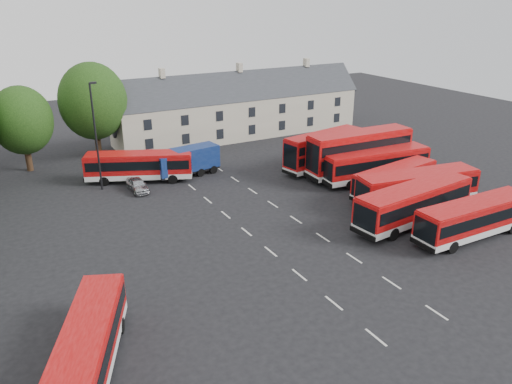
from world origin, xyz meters
TOP-DOWN VIEW (x-y plane):
  - ground at (0.00, 0.00)m, footprint 140.00×140.00m
  - lane_markings at (2.50, 2.00)m, footprint 5.15×33.80m
  - terrace_houses at (14.00, 30.00)m, footprint 35.70×7.13m
  - bus_row_a at (15.72, -7.94)m, footprint 11.19×2.72m
  - bus_row_b at (13.41, -3.56)m, footprint 12.38×3.98m
  - bus_row_c at (16.65, -0.84)m, footprint 12.15×4.66m
  - bus_row_d at (16.82, 2.28)m, footprint 10.52×3.86m
  - bus_row_e at (17.84, 6.26)m, footprint 12.33×3.98m
  - bus_dd_south at (17.45, 8.48)m, footprint 12.25×3.35m
  - bus_dd_north at (15.43, 12.24)m, footprint 10.59×4.11m
  - bus_west at (-15.13, -8.94)m, footprint 6.30×10.54m
  - bus_north at (-4.10, 18.48)m, footprint 11.15×6.82m
  - box_truck at (1.07, 17.57)m, footprint 7.41×3.15m
  - silver_car at (-5.20, 15.72)m, footprint 1.61×3.90m
  - lamppost at (-8.26, 17.95)m, footprint 0.75×0.31m

SIDE VIEW (x-z plane):
  - ground at x=0.00m, z-range 0.00..0.00m
  - lane_markings at x=2.50m, z-range 0.00..0.01m
  - silver_car at x=-5.20m, z-range 0.00..1.32m
  - bus_row_d at x=16.82m, z-range 0.29..3.20m
  - box_truck at x=1.07m, z-range 0.19..3.34m
  - bus_west at x=-15.13m, z-range 0.30..3.25m
  - bus_north at x=-4.10m, z-range 0.32..3.45m
  - bus_row_a at x=15.72m, z-range 0.32..3.48m
  - bus_row_c at x=16.65m, z-range 0.34..3.69m
  - bus_row_e at x=17.84m, z-range 0.35..3.77m
  - bus_row_b at x=13.41m, z-range 0.35..3.79m
  - bus_dd_north at x=15.43m, z-range 0.29..4.54m
  - bus_dd_south at x=17.45m, z-range 0.35..5.32m
  - terrace_houses at x=14.00m, z-range -1.17..8.89m
  - lamppost at x=-8.26m, z-range 0.37..11.29m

